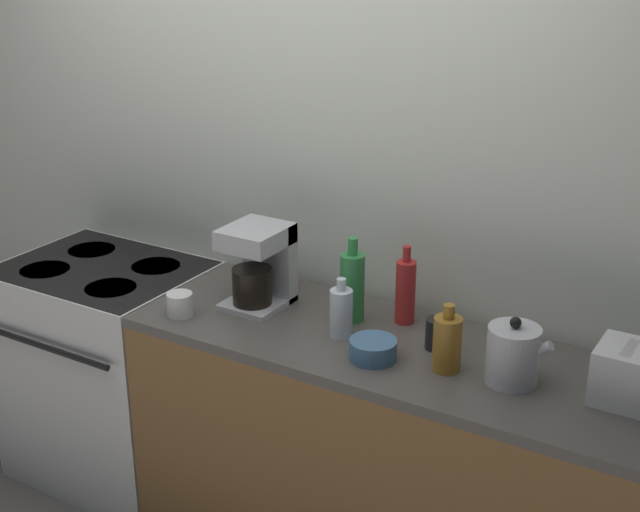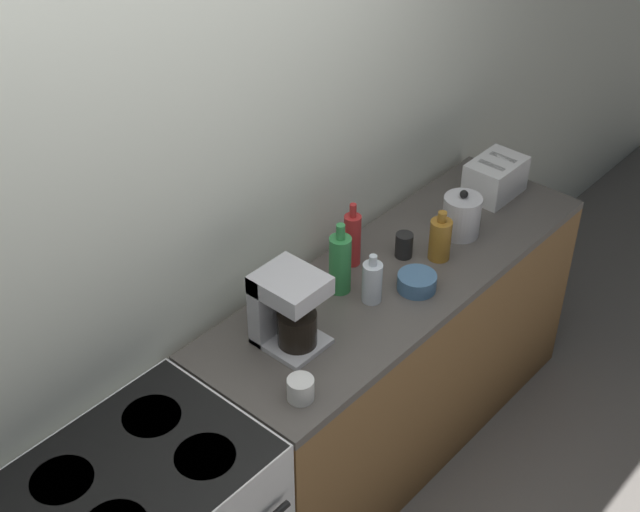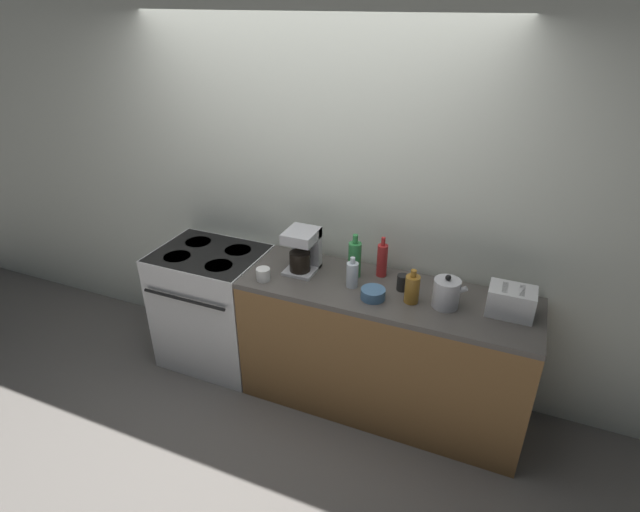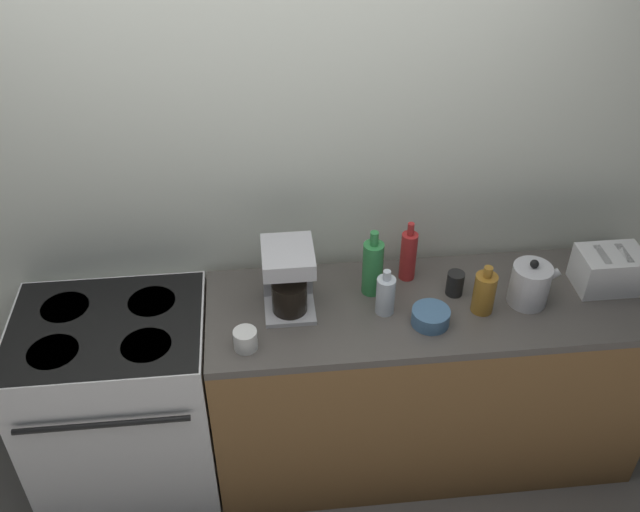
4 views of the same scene
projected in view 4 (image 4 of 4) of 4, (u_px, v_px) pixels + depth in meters
The scene contains 13 objects.
wall_back at pixel (265, 188), 2.92m from camera, with size 8.00×0.05×2.60m.
stove at pixel (123, 402), 3.08m from camera, with size 0.77×0.64×0.93m.
counter_block at pixel (426, 381), 3.20m from camera, with size 1.88×0.60×0.93m.
kettle at pixel (530, 284), 2.86m from camera, with size 0.20×0.16×0.21m.
toaster at pixel (609, 270), 2.95m from camera, with size 0.26×0.18×0.17m.
coffee_maker at pixel (288, 275), 2.81m from camera, with size 0.20×0.23×0.30m.
bottle_clear at pixel (385, 295), 2.82m from camera, with size 0.08×0.08×0.21m.
bottle_amber at pixel (484, 292), 2.82m from camera, with size 0.09×0.09×0.22m.
bottle_green at pixel (373, 267), 2.90m from camera, with size 0.08×0.08×0.30m.
bottle_red at pixel (408, 255), 2.97m from camera, with size 0.07×0.07×0.28m.
cup_white at pixel (245, 340), 2.68m from camera, with size 0.09×0.09×0.08m.
cup_black at pixel (455, 283), 2.93m from camera, with size 0.07×0.07×0.10m.
bowl at pixel (431, 317), 2.79m from camera, with size 0.15×0.15×0.07m.
Camera 4 is at (-0.03, -1.83, 2.85)m, focal length 40.00 mm.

